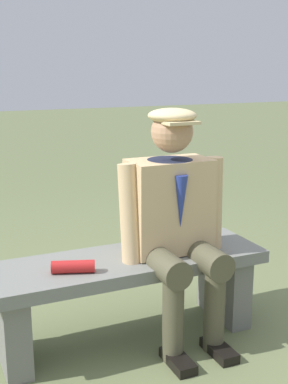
# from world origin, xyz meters

# --- Properties ---
(ground_plane) EXTENTS (30.00, 30.00, 0.00)m
(ground_plane) POSITION_xyz_m (0.00, 0.00, 0.00)
(ground_plane) COLOR #667047
(bench) EXTENTS (1.51, 0.46, 0.47)m
(bench) POSITION_xyz_m (0.00, 0.00, 0.33)
(bench) COLOR slate
(bench) RESTS_ON ground
(seated_man) EXTENTS (0.61, 0.60, 1.26)m
(seated_man) POSITION_xyz_m (-0.25, 0.07, 0.69)
(seated_man) COLOR tan
(seated_man) RESTS_ON ground
(rolled_magazine) EXTENTS (0.22, 0.13, 0.06)m
(rolled_magazine) POSITION_xyz_m (0.32, 0.08, 0.51)
(rolled_magazine) COLOR #B21E1E
(rolled_magazine) RESTS_ON bench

